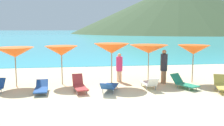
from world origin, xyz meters
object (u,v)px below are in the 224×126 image
at_px(umbrella_4, 149,49).
at_px(lounge_chair_0, 80,85).
at_px(umbrella_5, 193,50).
at_px(beachgoer_0, 119,67).
at_px(lounge_chair_4, 222,85).
at_px(lounge_chair_6, 184,83).
at_px(lounge_chair_2, 41,88).
at_px(lounge_chair_3, 149,83).
at_px(umbrella_1, 15,52).
at_px(umbrella_3, 112,49).
at_px(lounge_chair_7, 109,86).
at_px(umbrella_2, 61,51).
at_px(beachgoer_2, 164,66).

distance_m(umbrella_4, lounge_chair_0, 4.53).
relative_size(umbrella_5, beachgoer_0, 1.29).
bearing_deg(lounge_chair_4, lounge_chair_6, 174.00).
xyz_separation_m(umbrella_4, lounge_chair_0, (-3.88, -1.78, -1.53)).
bearing_deg(umbrella_4, lounge_chair_2, -163.14).
height_order(umbrella_5, lounge_chair_4, umbrella_5).
height_order(lounge_chair_3, lounge_chair_6, lounge_chair_6).
height_order(umbrella_1, lounge_chair_2, umbrella_1).
relative_size(umbrella_3, lounge_chair_3, 1.48).
xyz_separation_m(umbrella_3, lounge_chair_7, (-0.31, -1.43, -1.66)).
distance_m(lounge_chair_0, beachgoer_0, 3.00).
xyz_separation_m(umbrella_1, lounge_chair_0, (3.24, -1.57, -1.45)).
relative_size(umbrella_4, umbrella_5, 1.04).
height_order(lounge_chair_2, lounge_chair_3, lounge_chair_3).
bearing_deg(umbrella_5, umbrella_2, 175.60).
height_order(lounge_chair_6, lounge_chair_7, lounge_chair_6).
bearing_deg(umbrella_2, umbrella_5, -4.40).
height_order(umbrella_1, lounge_chair_6, umbrella_1).
bearing_deg(umbrella_2, lounge_chair_2, -117.49).
relative_size(lounge_chair_0, beachgoer_0, 0.94).
distance_m(umbrella_1, umbrella_3, 4.96).
distance_m(beachgoer_0, beachgoer_2, 2.45).
height_order(lounge_chair_0, beachgoer_2, beachgoer_2).
height_order(lounge_chair_0, lounge_chair_7, lounge_chair_0).
bearing_deg(umbrella_4, umbrella_1, -178.33).
relative_size(umbrella_3, lounge_chair_2, 1.42).
height_order(umbrella_1, umbrella_3, umbrella_3).
relative_size(umbrella_3, beachgoer_2, 1.20).
xyz_separation_m(umbrella_1, beachgoer_2, (7.81, -0.40, -0.81)).
distance_m(umbrella_2, beachgoer_0, 3.30).
relative_size(umbrella_2, umbrella_3, 0.94).
relative_size(lounge_chair_0, beachgoer_2, 0.82).
bearing_deg(lounge_chair_6, umbrella_3, 136.75).
bearing_deg(lounge_chair_3, lounge_chair_6, 173.07).
relative_size(lounge_chair_6, beachgoer_2, 0.85).
bearing_deg(beachgoer_2, umbrella_4, -77.82).
height_order(umbrella_2, lounge_chair_3, umbrella_2).
xyz_separation_m(lounge_chair_0, beachgoer_0, (2.24, 1.92, 0.52)).
relative_size(umbrella_3, umbrella_5, 1.06).
xyz_separation_m(lounge_chair_2, beachgoer_0, (4.01, 1.85, 0.61)).
height_order(lounge_chair_4, beachgoer_0, beachgoer_0).
height_order(umbrella_3, lounge_chair_7, umbrella_3).
relative_size(lounge_chair_0, lounge_chair_4, 0.87).
distance_m(lounge_chair_3, beachgoer_2, 1.66).
xyz_separation_m(umbrella_3, lounge_chair_4, (5.10, -1.91, -1.65)).
distance_m(umbrella_4, umbrella_5, 2.43).
distance_m(umbrella_3, lounge_chair_0, 2.61).
distance_m(umbrella_5, lounge_chair_4, 2.54).
height_order(umbrella_5, lounge_chair_0, umbrella_5).
xyz_separation_m(lounge_chair_0, lounge_chair_3, (3.47, 0.15, -0.05)).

